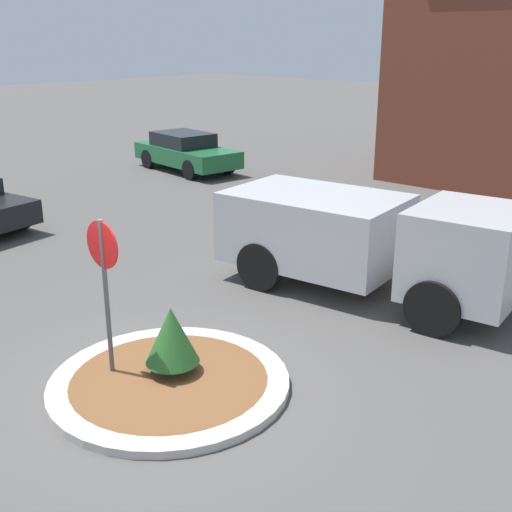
{
  "coord_description": "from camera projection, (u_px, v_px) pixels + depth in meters",
  "views": [
    {
      "loc": [
        6.41,
        -5.32,
        4.82
      ],
      "look_at": [
        -0.34,
        2.28,
        1.35
      ],
      "focal_mm": 45.0,
      "sensor_mm": 36.0,
      "label": 1
    }
  ],
  "objects": [
    {
      "name": "ground_plane",
      "position": [
        170.0,
        386.0,
        9.35
      ],
      "size": [
        120.0,
        120.0,
        0.0
      ],
      "primitive_type": "plane",
      "color": "#514F4C"
    },
    {
      "name": "parked_sedan_green",
      "position": [
        186.0,
        151.0,
        24.23
      ],
      "size": [
        4.8,
        2.49,
        1.42
      ],
      "rotation": [
        0.0,
        0.0,
        -0.14
      ],
      "color": "#1E6638",
      "rests_on": "ground_plane"
    },
    {
      "name": "island_shrub",
      "position": [
        172.0,
        335.0,
        9.32
      ],
      "size": [
        0.8,
        0.8,
        1.02
      ],
      "color": "brown",
      "rests_on": "traffic_island"
    },
    {
      "name": "traffic_island",
      "position": [
        170.0,
        382.0,
        9.33
      ],
      "size": [
        3.5,
        3.5,
        0.12
      ],
      "color": "#BCB7AD",
      "rests_on": "ground_plane"
    },
    {
      "name": "utility_truck",
      "position": [
        365.0,
        238.0,
        12.41
      ],
      "size": [
        5.97,
        2.85,
        2.02
      ],
      "rotation": [
        0.0,
        0.0,
        0.11
      ],
      "color": "#B2B2B7",
      "rests_on": "ground_plane"
    },
    {
      "name": "stop_sign",
      "position": [
        104.0,
        271.0,
        9.04
      ],
      "size": [
        0.69,
        0.07,
        2.45
      ],
      "color": "#4C4C51",
      "rests_on": "ground_plane"
    }
  ]
}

